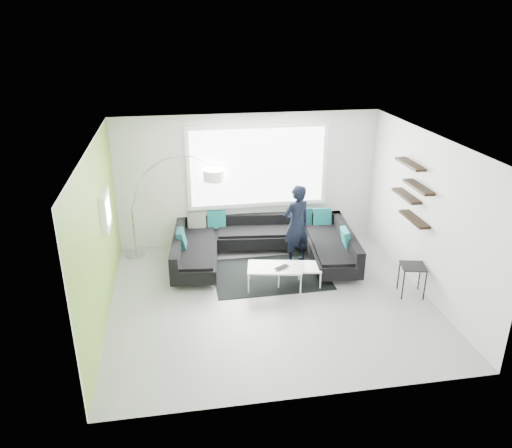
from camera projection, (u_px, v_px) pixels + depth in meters
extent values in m
plane|color=gray|center=(270.00, 298.00, 8.76)|extent=(5.50, 5.50, 0.00)
cube|color=silver|center=(248.00, 180.00, 10.50)|extent=(5.50, 0.04, 2.80)
cube|color=silver|center=(311.00, 305.00, 5.94)|extent=(5.50, 0.04, 2.80)
cube|color=silver|center=(99.00, 236.00, 7.80)|extent=(0.04, 5.00, 2.80)
cube|color=silver|center=(426.00, 215.00, 8.64)|extent=(0.04, 5.00, 2.80)
cube|color=silver|center=(272.00, 141.00, 7.69)|extent=(5.50, 5.00, 0.04)
cube|color=#6B9E33|center=(99.00, 236.00, 7.80)|extent=(0.01, 5.00, 2.80)
cube|color=white|center=(258.00, 166.00, 10.38)|extent=(2.96, 0.06, 1.68)
cube|color=white|center=(106.00, 211.00, 8.28)|extent=(0.12, 0.66, 0.66)
cube|color=black|center=(412.00, 192.00, 8.88)|extent=(0.20, 1.24, 0.95)
cube|color=black|center=(263.00, 254.00, 10.00)|extent=(3.73, 2.52, 0.37)
cube|color=black|center=(263.00, 239.00, 9.88)|extent=(3.73, 2.52, 0.28)
cube|color=#0C4C51|center=(263.00, 236.00, 9.86)|extent=(3.16, 0.50, 0.39)
cube|color=black|center=(270.00, 274.00, 9.57)|extent=(2.17, 1.59, 0.01)
cube|color=white|center=(287.00, 275.00, 9.14)|extent=(1.36, 0.95, 0.41)
cube|color=black|center=(411.00, 280.00, 8.79)|extent=(0.49, 0.49, 0.57)
imported|color=black|center=(296.00, 225.00, 9.75)|extent=(0.87, 0.81, 1.63)
imported|color=black|center=(283.00, 268.00, 8.91)|extent=(0.46, 0.44, 0.02)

